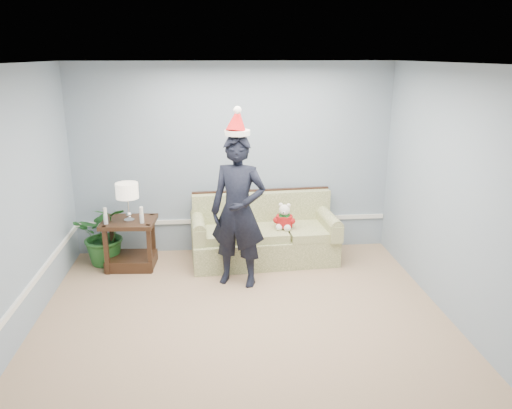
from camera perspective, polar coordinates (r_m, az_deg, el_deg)
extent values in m
cube|color=#A28268|center=(5.26, -1.13, -15.30)|extent=(4.50, 5.00, 0.02)
cube|color=white|center=(4.45, -1.33, 15.86)|extent=(4.50, 5.00, 0.02)
cube|color=#8396A8|center=(7.10, -2.63, 5.16)|extent=(4.50, 0.02, 2.70)
cube|color=#8396A8|center=(2.42, 3.13, -19.50)|extent=(4.50, 0.02, 2.70)
cube|color=#8396A8|center=(5.32, 23.84, -0.29)|extent=(0.02, 5.00, 2.70)
cube|color=white|center=(7.31, -2.52, -1.80)|extent=(4.48, 0.03, 0.06)
cube|color=white|center=(5.38, -26.12, -10.77)|extent=(0.03, 4.98, 0.06)
cube|color=#566630|center=(7.00, 0.90, -4.94)|extent=(2.03, 0.98, 0.38)
cube|color=#566630|center=(6.84, -4.17, -3.33)|extent=(0.63, 0.72, 0.11)
cube|color=#566630|center=(6.87, 0.95, -3.18)|extent=(0.63, 0.72, 0.11)
cube|color=#566630|center=(6.96, 5.98, -3.01)|extent=(0.63, 0.72, 0.11)
cube|color=#566630|center=(7.15, 0.65, -0.62)|extent=(1.99, 0.32, 0.53)
cube|color=black|center=(7.14, 0.60, 1.56)|extent=(1.98, 0.19, 0.05)
cube|color=#566630|center=(6.87, -6.63, -2.82)|extent=(0.23, 0.86, 0.23)
cube|color=#566630|center=(7.04, 8.25, -2.36)|extent=(0.23, 0.86, 0.23)
cube|color=#3C2515|center=(6.85, -14.33, -1.96)|extent=(0.73, 0.62, 0.06)
cube|color=#3C2515|center=(7.05, -14.00, -6.29)|extent=(0.66, 0.55, 0.16)
cube|color=#3C2515|center=(6.80, -16.74, -5.05)|extent=(0.06, 0.06, 0.67)
cube|color=#3C2515|center=(6.71, -12.07, -4.99)|extent=(0.06, 0.06, 0.67)
cube|color=#3C2515|center=(7.21, -16.07, -3.74)|extent=(0.06, 0.06, 0.67)
cube|color=#3C2515|center=(7.12, -11.67, -3.67)|extent=(0.06, 0.06, 0.67)
cylinder|color=silver|center=(6.79, -14.28, -1.76)|extent=(0.14, 0.14, 0.03)
sphere|color=silver|center=(6.77, -14.33, -1.14)|extent=(0.08, 0.08, 0.08)
cylinder|color=silver|center=(6.73, -14.40, -0.10)|extent=(0.02, 0.02, 0.29)
cylinder|color=beige|center=(6.68, -14.53, 1.55)|extent=(0.29, 0.29, 0.20)
cylinder|color=silver|center=(6.75, -16.80, -1.66)|extent=(0.06, 0.06, 0.12)
cylinder|color=white|center=(6.72, -16.88, -0.77)|extent=(0.05, 0.05, 0.10)
cylinder|color=silver|center=(6.67, -12.92, -1.58)|extent=(0.06, 0.06, 0.12)
cylinder|color=white|center=(6.64, -12.98, -0.68)|extent=(0.05, 0.05, 0.10)
imported|color=#225D25|center=(7.12, -16.77, -3.23)|extent=(0.78, 0.68, 0.86)
imported|color=black|center=(6.08, -2.05, -0.81)|extent=(0.80, 0.66, 1.89)
cylinder|color=white|center=(5.86, -2.15, 8.22)|extent=(0.40, 0.40, 0.06)
cone|color=red|center=(5.86, -2.18, 9.70)|extent=(0.36, 0.40, 0.35)
sphere|color=white|center=(5.75, -2.13, 10.74)|extent=(0.09, 0.09, 0.09)
sphere|color=white|center=(6.84, 3.26, -1.88)|extent=(0.21, 0.21, 0.21)
cylinder|color=red|center=(6.84, 3.26, -1.88)|extent=(0.28, 0.28, 0.15)
cylinder|color=#165D21|center=(6.81, 3.27, -1.21)|extent=(0.19, 0.19, 0.03)
sphere|color=white|center=(6.76, 2.89, -2.68)|extent=(0.10, 0.10, 0.10)
sphere|color=white|center=(6.78, 3.85, -2.65)|extent=(0.10, 0.10, 0.10)
sphere|color=white|center=(6.78, 3.29, -0.63)|extent=(0.15, 0.15, 0.15)
sphere|color=black|center=(6.70, 3.40, -0.97)|extent=(0.02, 0.02, 0.02)
sphere|color=white|center=(6.76, 2.85, -0.09)|extent=(0.06, 0.06, 0.06)
sphere|color=white|center=(6.78, 3.73, -0.06)|extent=(0.06, 0.06, 0.06)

